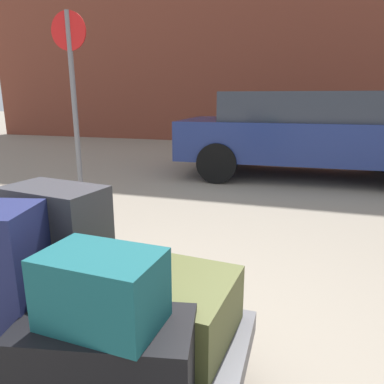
{
  "coord_description": "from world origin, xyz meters",
  "views": [
    {
      "loc": [
        0.71,
        -1.11,
        1.32
      ],
      "look_at": [
        0.0,
        1.2,
        0.69
      ],
      "focal_mm": 33.79,
      "sensor_mm": 36.0,
      "label": 1
    }
  ],
  "objects_px": {
    "luggage_cart": "(107,361)",
    "no_parking_sign": "(73,85)",
    "duffel_bag_black_front_left": "(107,360)",
    "parked_car": "(306,132)",
    "suitcase_olive_front_right": "(166,306)",
    "suitcase_charcoal_rear_right": "(60,257)",
    "duffel_bag_teal_topmost_pile": "(102,289)"
  },
  "relations": [
    {
      "from": "parked_car",
      "to": "no_parking_sign",
      "type": "relative_size",
      "value": 1.8
    },
    {
      "from": "luggage_cart",
      "to": "duffel_bag_black_front_left",
      "type": "distance_m",
      "value": 0.34
    },
    {
      "from": "suitcase_olive_front_right",
      "to": "no_parking_sign",
      "type": "distance_m",
      "value": 4.19
    },
    {
      "from": "suitcase_charcoal_rear_right",
      "to": "duffel_bag_teal_topmost_pile",
      "type": "distance_m",
      "value": 0.53
    },
    {
      "from": "suitcase_charcoal_rear_right",
      "to": "parked_car",
      "type": "distance_m",
      "value": 5.33
    },
    {
      "from": "luggage_cart",
      "to": "suitcase_charcoal_rear_right",
      "type": "bearing_deg",
      "value": 158.51
    },
    {
      "from": "suitcase_charcoal_rear_right",
      "to": "no_parking_sign",
      "type": "bearing_deg",
      "value": 131.5
    },
    {
      "from": "duffel_bag_black_front_left",
      "to": "suitcase_charcoal_rear_right",
      "type": "xyz_separation_m",
      "value": [
        -0.41,
        0.33,
        0.17
      ]
    },
    {
      "from": "suitcase_olive_front_right",
      "to": "suitcase_charcoal_rear_right",
      "type": "xyz_separation_m",
      "value": [
        -0.47,
        -0.05,
        0.18
      ]
    },
    {
      "from": "no_parking_sign",
      "to": "duffel_bag_black_front_left",
      "type": "bearing_deg",
      "value": -54.85
    },
    {
      "from": "suitcase_charcoal_rear_right",
      "to": "parked_car",
      "type": "xyz_separation_m",
      "value": [
        1.01,
        5.23,
        0.11
      ]
    },
    {
      "from": "suitcase_charcoal_rear_right",
      "to": "no_parking_sign",
      "type": "xyz_separation_m",
      "value": [
        -2.08,
        3.21,
        0.85
      ]
    },
    {
      "from": "suitcase_charcoal_rear_right",
      "to": "parked_car",
      "type": "relative_size",
      "value": 0.14
    },
    {
      "from": "luggage_cart",
      "to": "suitcase_olive_front_right",
      "type": "relative_size",
      "value": 2.02
    },
    {
      "from": "no_parking_sign",
      "to": "parked_car",
      "type": "bearing_deg",
      "value": 33.16
    },
    {
      "from": "duffel_bag_black_front_left",
      "to": "duffel_bag_teal_topmost_pile",
      "type": "distance_m",
      "value": 0.26
    },
    {
      "from": "suitcase_charcoal_rear_right",
      "to": "duffel_bag_teal_topmost_pile",
      "type": "bearing_deg",
      "value": -30.51
    },
    {
      "from": "luggage_cart",
      "to": "duffel_bag_teal_topmost_pile",
      "type": "distance_m",
      "value": 0.54
    },
    {
      "from": "duffel_bag_teal_topmost_pile",
      "to": "duffel_bag_black_front_left",
      "type": "bearing_deg",
      "value": 0.0
    },
    {
      "from": "duffel_bag_black_front_left",
      "to": "no_parking_sign",
      "type": "distance_m",
      "value": 4.44
    },
    {
      "from": "duffel_bag_teal_topmost_pile",
      "to": "suitcase_olive_front_right",
      "type": "bearing_deg",
      "value": 84.11
    },
    {
      "from": "duffel_bag_black_front_left",
      "to": "suitcase_olive_front_right",
      "type": "relative_size",
      "value": 1.03
    },
    {
      "from": "duffel_bag_teal_topmost_pile",
      "to": "parked_car",
      "type": "height_order",
      "value": "parked_car"
    },
    {
      "from": "parked_car",
      "to": "no_parking_sign",
      "type": "height_order",
      "value": "no_parking_sign"
    },
    {
      "from": "luggage_cart",
      "to": "duffel_bag_teal_topmost_pile",
      "type": "relative_size",
      "value": 3.02
    },
    {
      "from": "luggage_cart",
      "to": "no_parking_sign",
      "type": "relative_size",
      "value": 0.46
    },
    {
      "from": "duffel_bag_black_front_left",
      "to": "parked_car",
      "type": "relative_size",
      "value": 0.13
    },
    {
      "from": "suitcase_olive_front_right",
      "to": "suitcase_charcoal_rear_right",
      "type": "relative_size",
      "value": 0.88
    },
    {
      "from": "duffel_bag_black_front_left",
      "to": "parked_car",
      "type": "height_order",
      "value": "parked_car"
    },
    {
      "from": "suitcase_olive_front_right",
      "to": "duffel_bag_black_front_left",
      "type": "bearing_deg",
      "value": -94.08
    },
    {
      "from": "duffel_bag_black_front_left",
      "to": "suitcase_olive_front_right",
      "type": "distance_m",
      "value": 0.38
    },
    {
      "from": "duffel_bag_teal_topmost_pile",
      "to": "no_parking_sign",
      "type": "bearing_deg",
      "value": 128.55
    }
  ]
}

